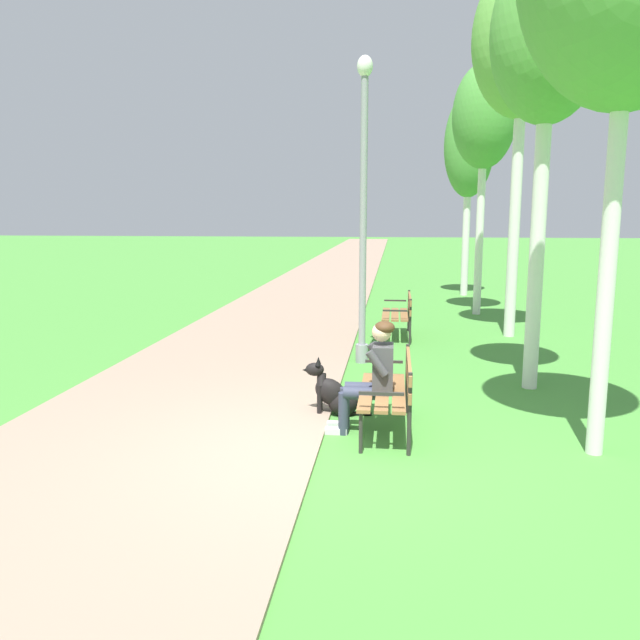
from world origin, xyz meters
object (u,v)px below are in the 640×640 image
object	(u,v)px
park_bench_near	(392,387)
park_bench_mid	(400,311)
birch_tree_third	(524,43)
person_seated_on_near_bench	(373,372)
birch_tree_fifth	(469,148)
birch_tree_second	(549,40)
birch_tree_fourth	(484,119)
dog_black	(334,394)
lamp_post_near	(363,210)

from	to	relation	value
park_bench_near	park_bench_mid	distance (m)	5.47
park_bench_near	park_bench_mid	bearing A→B (deg)	88.70
birch_tree_third	person_seated_on_near_bench	bearing A→B (deg)	-112.73
park_bench_near	birch_tree_fifth	size ratio (longest dim) A/B	0.26
park_bench_mid	birch_tree_second	world-z (taller)	birch_tree_second
birch_tree_fourth	dog_black	bearing A→B (deg)	-108.10
park_bench_near	birch_tree_third	world-z (taller)	birch_tree_third
park_bench_near	person_seated_on_near_bench	world-z (taller)	person_seated_on_near_bench
person_seated_on_near_bench	birch_tree_fifth	bearing A→B (deg)	79.61
lamp_post_near	birch_tree_fourth	world-z (taller)	birch_tree_fourth
birch_tree_third	birch_tree_fourth	size ratio (longest dim) A/B	1.21
park_bench_mid	birch_tree_fifth	bearing A→B (deg)	74.12
person_seated_on_near_bench	birch_tree_fourth	xyz separation A→B (m)	(2.18, 8.67, 3.85)
lamp_post_near	birch_tree_second	bearing A→B (deg)	-27.52
lamp_post_near	birch_tree_fifth	distance (m)	9.48
park_bench_near	birch_tree_third	bearing A→B (deg)	68.82
lamp_post_near	birch_tree_third	world-z (taller)	birch_tree_third
birch_tree_third	birch_tree_fourth	bearing A→B (deg)	96.07
birch_tree_fifth	birch_tree_third	bearing A→B (deg)	-88.00
person_seated_on_near_bench	birch_tree_fourth	size ratio (longest dim) A/B	0.22
dog_black	birch_tree_fifth	size ratio (longest dim) A/B	0.14
birch_tree_third	park_bench_mid	bearing A→B (deg)	-169.92
lamp_post_near	birch_tree_fifth	xyz separation A→B (m)	(2.55, 8.96, 1.80)
park_bench_mid	person_seated_on_near_bench	size ratio (longest dim) A/B	1.20
person_seated_on_near_bench	dog_black	xyz separation A→B (m)	(-0.47, 0.55, -0.42)
person_seated_on_near_bench	birch_tree_fifth	xyz separation A→B (m)	(2.25, 12.28, 3.57)
birch_tree_fourth	park_bench_near	bearing A→B (deg)	-102.91
birch_tree_second	person_seated_on_near_bench	bearing A→B (deg)	-135.34
park_bench_mid	birch_tree_fourth	size ratio (longest dim) A/B	0.26
park_bench_mid	person_seated_on_near_bench	world-z (taller)	person_seated_on_near_bench
birch_tree_second	birch_tree_fifth	distance (m)	10.21
park_bench_near	lamp_post_near	bearing A→B (deg)	98.68
park_bench_mid	lamp_post_near	bearing A→B (deg)	-105.81
person_seated_on_near_bench	park_bench_mid	bearing A→B (deg)	86.57
lamp_post_near	park_bench_near	bearing A→B (deg)	-81.32
park_bench_near	person_seated_on_near_bench	distance (m)	0.27
dog_black	birch_tree_second	xyz separation A→B (m)	(2.57, 1.52, 4.30)
park_bench_mid	birch_tree_fifth	xyz separation A→B (m)	(1.92, 6.75, 3.73)
person_seated_on_near_bench	birch_tree_third	distance (m)	8.00
dog_black	birch_tree_second	size ratio (longest dim) A/B	0.14
birch_tree_second	birch_tree_fifth	world-z (taller)	birch_tree_fifth
lamp_post_near	birch_tree_fourth	bearing A→B (deg)	65.16
dog_black	birch_tree_third	bearing A→B (deg)	61.18
person_seated_on_near_bench	birch_tree_second	xyz separation A→B (m)	(2.10, 2.08, 3.88)
dog_black	park_bench_near	bearing A→B (deg)	-36.32
birch_tree_fourth	birch_tree_fifth	bearing A→B (deg)	88.88
park_bench_mid	birch_tree_third	size ratio (longest dim) A/B	0.22
dog_black	birch_tree_fifth	xyz separation A→B (m)	(2.72, 11.73, 3.99)
lamp_post_near	dog_black	bearing A→B (deg)	-93.69
park_bench_near	birch_tree_fifth	world-z (taller)	birch_tree_fifth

